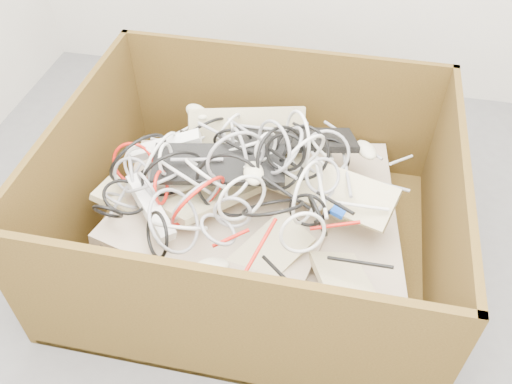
% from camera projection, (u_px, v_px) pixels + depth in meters
% --- Properties ---
extents(ground, '(3.00, 3.00, 0.00)m').
position_uv_depth(ground, '(263.00, 309.00, 1.93)').
color(ground, '#525154').
rests_on(ground, ground).
extents(cardboard_box, '(1.34, 1.11, 0.61)m').
position_uv_depth(cardboard_box, '(250.00, 225.00, 2.03)').
color(cardboard_box, '#3A290E').
rests_on(cardboard_box, ground).
extents(keyboard_pile, '(1.11, 0.99, 0.34)m').
position_uv_depth(keyboard_pile, '(260.00, 192.00, 1.96)').
color(keyboard_pile, beige).
rests_on(keyboard_pile, cardboard_box).
extents(mice_scatter, '(0.78, 0.80, 0.20)m').
position_uv_depth(mice_scatter, '(255.00, 193.00, 1.84)').
color(mice_scatter, beige).
rests_on(mice_scatter, keyboard_pile).
extents(power_strip_left, '(0.28, 0.13, 0.11)m').
position_uv_depth(power_strip_left, '(164.00, 146.00, 1.98)').
color(power_strip_left, white).
rests_on(power_strip_left, keyboard_pile).
extents(power_strip_right, '(0.24, 0.24, 0.09)m').
position_uv_depth(power_strip_right, '(150.00, 207.00, 1.82)').
color(power_strip_right, white).
rests_on(power_strip_right, keyboard_pile).
extents(vga_plug, '(0.06, 0.05, 0.03)m').
position_uv_depth(vga_plug, '(338.00, 211.00, 1.76)').
color(vga_plug, '#0C41C2').
rests_on(vga_plug, keyboard_pile).
extents(cable_tangle, '(1.12, 0.91, 0.43)m').
position_uv_depth(cable_tangle, '(224.00, 173.00, 1.85)').
color(cable_tangle, gray).
rests_on(cable_tangle, keyboard_pile).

